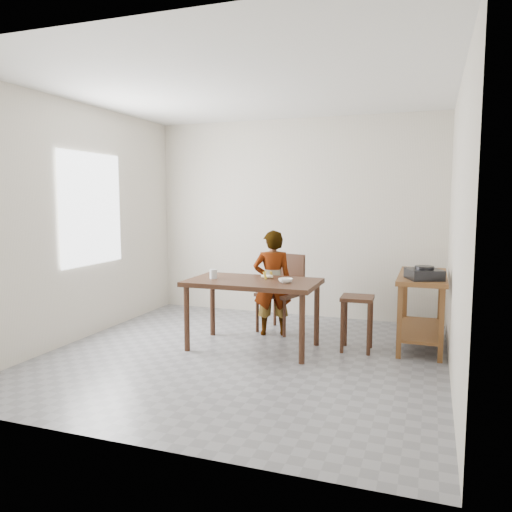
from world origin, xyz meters
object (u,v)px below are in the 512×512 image
(prep_counter, at_px, (421,310))
(child, at_px, (272,283))
(dining_chair, at_px, (280,293))
(dining_table, at_px, (253,314))
(stool, at_px, (357,323))

(prep_counter, bearing_deg, child, -176.27)
(child, relative_size, dining_chair, 1.33)
(prep_counter, distance_m, dining_chair, 1.66)
(dining_table, height_order, dining_chair, dining_chair)
(prep_counter, xyz_separation_m, dining_chair, (-1.65, 0.07, 0.07))
(prep_counter, xyz_separation_m, child, (-1.69, -0.11, 0.23))
(dining_chair, height_order, stool, dining_chair)
(dining_table, height_order, stool, dining_table)
(dining_table, bearing_deg, prep_counter, 22.15)
(child, bearing_deg, prep_counter, 162.01)
(dining_table, xyz_separation_m, stool, (1.08, 0.29, -0.08))
(dining_table, height_order, child, child)
(prep_counter, bearing_deg, stool, -147.67)
(child, bearing_deg, dining_table, 65.07)
(child, xyz_separation_m, dining_chair, (0.03, 0.18, -0.16))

